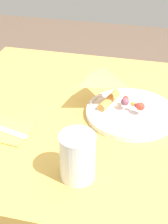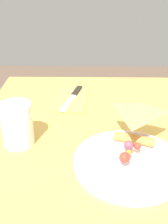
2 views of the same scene
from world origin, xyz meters
TOP-DOWN VIEW (x-y plane):
  - dining_table at (0.00, 0.00)m, footprint 1.27×0.80m
  - plate_pizza at (-0.08, 0.02)m, footprint 0.26×0.26m
  - milk_glass at (-0.16, -0.25)m, footprint 0.08×0.08m
  - napkin_folded at (-0.42, -0.13)m, footprint 0.21×0.13m
  - butter_knife at (-0.43, -0.13)m, footprint 0.20×0.07m

SIDE VIEW (x-z plane):
  - dining_table at x=0.00m, z-range 0.28..1.05m
  - napkin_folded at x=-0.42m, z-range 0.77..0.78m
  - butter_knife at x=-0.43m, z-range 0.78..0.78m
  - plate_pizza at x=-0.08m, z-range 0.76..0.81m
  - milk_glass at x=-0.16m, z-range 0.77..0.88m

